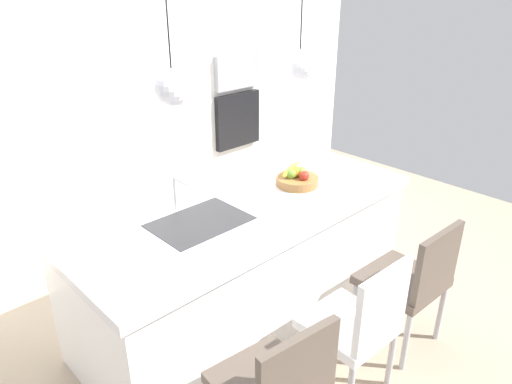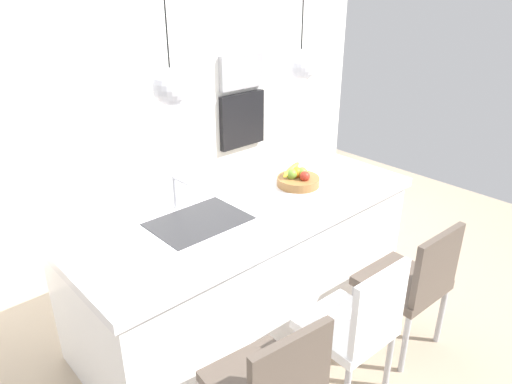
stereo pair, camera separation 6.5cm
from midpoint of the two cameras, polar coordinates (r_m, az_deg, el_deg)
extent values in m
plane|color=tan|center=(3.51, -1.77, -14.63)|extent=(6.60, 6.60, 0.00)
cube|color=white|center=(4.20, -17.57, 10.89)|extent=(6.00, 0.10, 2.60)
cube|color=white|center=(3.26, -1.87, -8.96)|extent=(2.27, 0.95, 0.83)
cube|color=white|center=(3.03, -1.98, -1.92)|extent=(2.33, 1.01, 0.06)
cube|color=#2D2D30|center=(2.82, -7.44, -3.69)|extent=(0.56, 0.40, 0.02)
cylinder|color=silver|center=(2.95, -10.35, -0.11)|extent=(0.02, 0.02, 0.22)
cylinder|color=silver|center=(2.85, -9.60, 1.23)|extent=(0.02, 0.16, 0.02)
cylinder|color=#9E6B38|center=(3.29, 4.44, 1.35)|extent=(0.30, 0.30, 0.06)
sphere|color=olive|center=(3.25, 3.65, 2.20)|extent=(0.08, 0.08, 0.08)
sphere|color=#B22D1E|center=(3.23, 5.24, 1.95)|extent=(0.07, 0.07, 0.07)
sphere|color=olive|center=(3.28, 4.88, 2.40)|extent=(0.08, 0.08, 0.08)
sphere|color=orange|center=(3.28, 4.17, 2.42)|extent=(0.08, 0.08, 0.08)
ellipsoid|color=yellow|center=(3.27, 3.60, 2.73)|extent=(0.19, 0.06, 0.10)
cube|color=#9E9EA3|center=(4.86, -2.79, 14.35)|extent=(0.54, 0.08, 0.34)
cube|color=black|center=(4.98, -2.67, 8.68)|extent=(0.56, 0.08, 0.56)
cube|color=brown|center=(2.14, 4.19, -21.21)|extent=(0.43, 0.09, 0.42)
cylinder|color=#B2B2B7|center=(2.79, 1.14, -21.45)|extent=(0.04, 0.04, 0.41)
cube|color=white|center=(2.80, 10.29, -15.50)|extent=(0.45, 0.46, 0.06)
cube|color=white|center=(2.56, 14.29, -13.25)|extent=(0.41, 0.06, 0.43)
cylinder|color=#B2B2B7|center=(3.15, 9.40, -15.59)|extent=(0.04, 0.04, 0.40)
cylinder|color=#B2B2B7|center=(2.93, 4.44, -18.88)|extent=(0.04, 0.04, 0.40)
cylinder|color=#B2B2B7|center=(2.99, 15.32, -18.83)|extent=(0.04, 0.04, 0.40)
cube|color=brown|center=(3.18, 16.58, -10.18)|extent=(0.48, 0.47, 0.06)
cube|color=brown|center=(2.98, 20.48, -8.00)|extent=(0.44, 0.06, 0.41)
cylinder|color=#B2B2B7|center=(3.55, 15.22, -10.81)|extent=(0.04, 0.04, 0.43)
cylinder|color=#B2B2B7|center=(3.27, 11.08, -13.75)|extent=(0.04, 0.04, 0.43)
cylinder|color=#B2B2B7|center=(3.40, 20.85, -13.41)|extent=(0.04, 0.04, 0.43)
cylinder|color=#B2B2B7|center=(3.11, 17.05, -16.84)|extent=(0.04, 0.04, 0.43)
sphere|color=silver|center=(2.48, -10.81, 12.25)|extent=(0.20, 0.20, 0.20)
cylinder|color=black|center=(2.42, -11.60, 21.47)|extent=(0.01, 0.01, 0.60)
sphere|color=silver|center=(3.10, 4.68, 15.02)|extent=(0.20, 0.20, 0.20)
camera|label=1|loc=(0.03, -90.61, -0.28)|focal=33.15mm
camera|label=2|loc=(0.03, 89.39, 0.28)|focal=33.15mm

